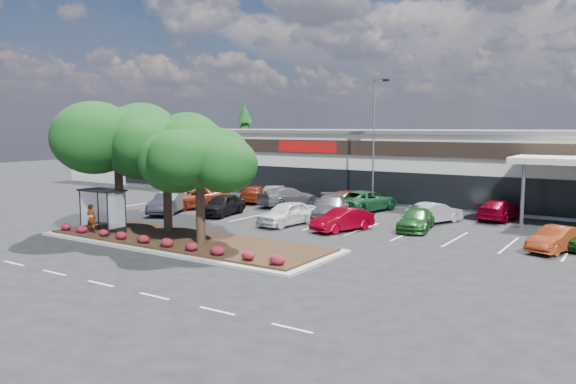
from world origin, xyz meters
The scene contains 27 objects.
ground centered at (0.00, 0.00, 0.00)m, with size 160.00×160.00×0.00m, color black.
retail_store centered at (0.06, 33.91, 3.15)m, with size 80.40×25.20×6.25m.
landscape_island centered at (-2.00, 4.00, 0.12)m, with size 18.00×6.00×0.26m.
lane_markings centered at (-0.14, 10.42, 0.01)m, with size 33.12×20.06×0.01m.
shrub_row centered at (-2.00, 1.90, 0.51)m, with size 17.00×0.80×0.50m, color maroon, non-canonical shape.
bus_shelter centered at (-7.50, 2.95, 2.31)m, with size 2.75×1.55×2.59m.
island_tree_west centered at (-8.00, 4.50, 4.21)m, with size 7.20×7.20×7.89m, color #113D13, non-canonical shape.
island_tree_mid centered at (-4.50, 5.20, 3.92)m, with size 6.60×6.60×7.32m, color #113D13, non-canonical shape.
island_tree_east centered at (-0.50, 3.70, 3.51)m, with size 5.80×5.80×6.50m, color #113D13, non-canonical shape.
conifer_north_west centered at (-30.00, 46.00, 5.00)m, with size 4.40×4.40×10.00m, color #113D13.
person_waiting centered at (-7.98, 2.34, 1.12)m, with size 0.63×0.41×1.72m, color #594C47.
light_pole centered at (1.56, 21.58, 4.58)m, with size 1.39×0.85×10.31m.
car_0 centered at (-10.77, 11.49, 0.81)m, with size 1.72×4.93×1.62m, color slate.
car_1 centered at (-11.11, 14.45, 0.85)m, with size 2.81×6.10×1.70m, color maroon.
car_2 centered at (-6.73, 12.98, 0.79)m, with size 1.87×4.65×1.58m, color black.
car_3 centered at (0.89, 15.85, 0.84)m, with size 2.34×5.76×1.67m, color #4F4F55.
car_4 centered at (-0.40, 12.14, 0.79)m, with size 1.87×4.64×1.58m, color white.
car_5 centered at (3.68, 12.30, 0.71)m, with size 1.51×4.33×1.43m, color maroon.
car_6 centered at (7.49, 15.15, 0.67)m, with size 1.87×4.60×1.34m, color #1D531F.
car_8 centered at (15.90, 13.24, 0.66)m, with size 1.40×4.03×1.33m, color #973516.
car_9 centered at (-9.12, 20.32, 0.71)m, with size 1.98×4.86×1.41m, color maroon.
car_10 centered at (-7.53, 21.20, 0.73)m, with size 1.55×4.45×1.47m, color #53535A.
car_11 centered at (-5.27, 19.64, 0.79)m, with size 2.23×5.48×1.59m, color #54535A.
car_12 centered at (0.02, 20.92, 0.76)m, with size 2.13×5.24×1.52m, color maroon.
car_13 centered at (1.30, 20.75, 0.82)m, with size 2.70×5.87×1.63m, color #1E5730.
car_14 centered at (7.60, 18.36, 0.70)m, with size 1.49×4.28×1.41m, color #9A9FA5.
car_15 centered at (11.07, 22.23, 0.73)m, with size 2.04×5.01×1.45m, color maroon.
Camera 1 is at (20.01, -18.91, 6.58)m, focal length 35.00 mm.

